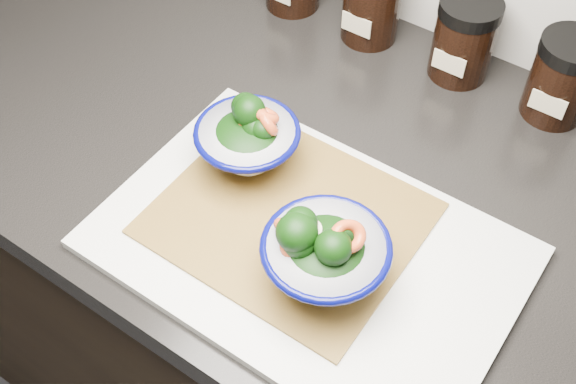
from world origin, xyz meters
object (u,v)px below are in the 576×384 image
Objects in this scene: spice_jar_d at (563,78)px; spice_jar_c at (464,39)px; cutting_board at (307,247)px; bowl_left at (249,139)px; bowl_right at (322,254)px; spice_jar_b at (372,2)px.

spice_jar_c is at bearing 180.00° from spice_jar_d.
spice_jar_c is 0.13m from spice_jar_d.
spice_jar_d is at bearing 69.23° from cutting_board.
cutting_board is at bearing -25.77° from bowl_left.
bowl_right is (0.04, -0.03, 0.05)m from cutting_board.
bowl_right is 0.43m from spice_jar_b.
cutting_board is 3.65× the size of bowl_left.
spice_jar_b and spice_jar_c have the same top height.
bowl_left is 1.09× the size of spice_jar_c.
bowl_left is 0.30m from spice_jar_b.
spice_jar_c is (0.00, 0.36, 0.05)m from cutting_board.
cutting_board is 3.38× the size of bowl_right.
spice_jar_b is at bearing 110.59° from cutting_board.
spice_jar_c is 1.00× the size of spice_jar_d.
bowl_right is at bearing -39.06° from cutting_board.
bowl_left is 1.09× the size of spice_jar_d.
spice_jar_c reaches higher than cutting_board.
cutting_board is 3.98× the size of spice_jar_c.
spice_jar_d is (0.14, 0.36, 0.05)m from cutting_board.
bowl_left is at bearing 154.23° from cutting_board.
bowl_right is (0.16, -0.09, 0.00)m from bowl_left.
bowl_left is 0.93× the size of bowl_right.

